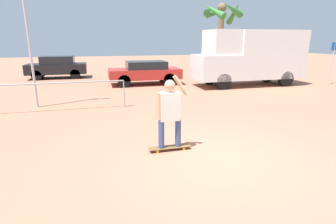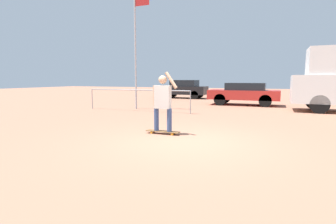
% 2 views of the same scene
% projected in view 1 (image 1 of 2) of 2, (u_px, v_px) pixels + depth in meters
% --- Properties ---
extents(ground_plane, '(80.00, 80.00, 0.00)m').
position_uv_depth(ground_plane, '(218.00, 157.00, 5.94)').
color(ground_plane, '#A36B51').
extents(skateboard, '(1.01, 0.22, 0.08)m').
position_uv_depth(skateboard, '(170.00, 147.00, 6.28)').
color(skateboard, brown).
rests_on(skateboard, ground_plane).
extents(person_skateboarder, '(0.75, 0.24, 1.72)m').
position_uv_depth(person_skateboarder, '(170.00, 109.00, 6.03)').
color(person_skateboarder, '#384C7A').
rests_on(person_skateboarder, skateboard).
extents(camper_van, '(6.29, 2.06, 3.10)m').
position_uv_depth(camper_van, '(251.00, 56.00, 14.93)').
color(camper_van, black).
rests_on(camper_van, ground_plane).
extents(parked_car_red, '(4.17, 1.80, 1.36)m').
position_uv_depth(parked_car_red, '(145.00, 72.00, 15.47)').
color(parked_car_red, black).
rests_on(parked_car_red, ground_plane).
extents(parked_car_black, '(3.87, 1.70, 1.51)m').
position_uv_depth(parked_car_black, '(57.00, 67.00, 17.98)').
color(parked_car_black, black).
rests_on(parked_car_black, ground_plane).
extents(palm_tree_near_van, '(3.42, 3.46, 5.69)m').
position_uv_depth(palm_tree_near_van, '(221.00, 16.00, 22.06)').
color(palm_tree_near_van, brown).
rests_on(palm_tree_near_van, ground_plane).
extents(flagpole, '(0.88, 0.12, 6.05)m').
position_uv_depth(flagpole, '(27.00, 15.00, 9.43)').
color(flagpole, '#B7B7BC').
rests_on(flagpole, ground_plane).
extents(street_sign, '(0.44, 0.06, 2.43)m').
position_uv_depth(street_sign, '(333.00, 58.00, 15.15)').
color(street_sign, '#B7B7BC').
rests_on(street_sign, ground_plane).
extents(plaza_railing_segment, '(5.55, 0.05, 1.08)m').
position_uv_depth(plaza_railing_segment, '(46.00, 87.00, 9.41)').
color(plaza_railing_segment, '#99999E').
rests_on(plaza_railing_segment, ground_plane).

